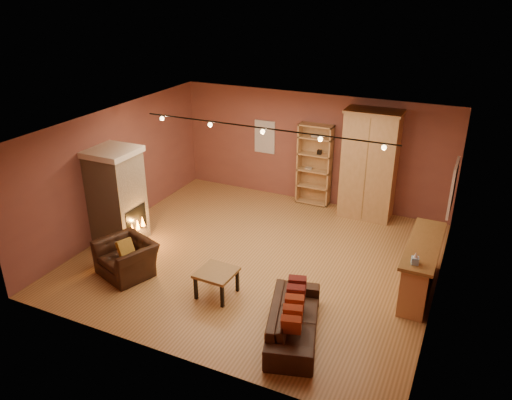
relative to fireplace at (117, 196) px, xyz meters
The scene contains 16 objects.
floor 3.28m from the fireplace, 11.16° to the left, with size 7.00×7.00×0.00m, color olive.
ceiling 3.55m from the fireplace, 11.16° to the left, with size 7.00×7.00×0.00m, color brown.
back_wall 4.92m from the fireplace, 51.69° to the left, with size 7.00×0.02×2.80m, color brown.
left_wall 0.83m from the fireplace, 127.41° to the left, with size 0.02×6.50×2.80m, color brown.
right_wall 6.58m from the fireplace, ahead, with size 0.02×6.50×2.80m, color brown.
fireplace is the anchor object (origin of this frame).
back_window 4.24m from the fireplace, 65.55° to the left, with size 0.56×0.04×0.86m, color beige.
bookcase 4.90m from the fireplace, 49.71° to the left, with size 0.85×0.33×2.08m.
armoire 5.77m from the fireplace, 37.55° to the left, with size 1.29×0.73×2.62m.
bar_counter 6.31m from the fireplace, ahead, with size 0.56×2.07×0.99m.
tissue_box 6.19m from the fireplace, ahead, with size 0.14×0.14×0.22m.
right_window 6.84m from the fireplace, 17.08° to the left, with size 0.05×0.90×1.00m, color beige.
loveseat 4.85m from the fireplace, 16.81° to the right, with size 1.06×2.01×0.79m.
armchair 1.55m from the fireplace, 46.77° to the right, with size 1.22×1.00×0.92m.
coffee_table 3.14m from the fireplace, 17.88° to the right, with size 0.68×0.68×0.50m.
track_rail 3.54m from the fireplace, 14.74° to the left, with size 5.20×0.09×0.13m.
Camera 1 is at (3.77, -8.19, 5.32)m, focal length 35.00 mm.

